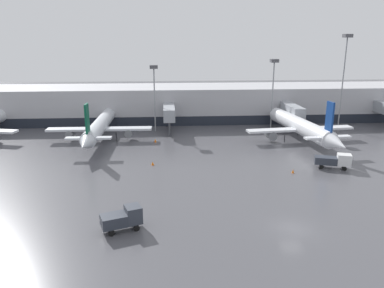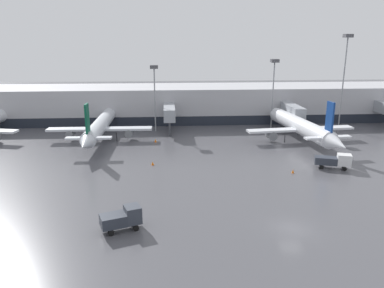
{
  "view_description": "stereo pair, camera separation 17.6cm",
  "coord_description": "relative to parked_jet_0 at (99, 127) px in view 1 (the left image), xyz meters",
  "views": [
    {
      "loc": [
        -14.34,
        -38.08,
        21.02
      ],
      "look_at": [
        -9.85,
        26.14,
        3.0
      ],
      "focal_mm": 35.0,
      "sensor_mm": 36.0,
      "label": 1
    },
    {
      "loc": [
        -14.16,
        -38.09,
        21.02
      ],
      "look_at": [
        -9.85,
        26.14,
        3.0
      ],
      "focal_mm": 35.0,
      "sensor_mm": 36.0,
      "label": 2
    }
  ],
  "objects": [
    {
      "name": "terminal_building",
      "position": [
        28.81,
        20.9,
        1.39
      ],
      "size": [
        160.0,
        28.29,
        9.0
      ],
      "color": "#B2B2B7",
      "rests_on": "ground_plane"
    },
    {
      "name": "apron_light_mast_3",
      "position": [
        56.19,
        7.49,
        14.0
      ],
      "size": [
        1.8,
        1.8,
        22.25
      ],
      "color": "gray",
      "rests_on": "ground_plane"
    },
    {
      "name": "service_truck_2",
      "position": [
        42.41,
        -21.0,
        -1.67
      ],
      "size": [
        6.07,
        3.55,
        2.58
      ],
      "rotation": [
        0.0,
        0.0,
        5.97
      ],
      "color": "#2D333D",
      "rests_on": "ground_plane"
    },
    {
      "name": "ground_plane",
      "position": [
        28.65,
        -40.94,
        -3.1
      ],
      "size": [
        320.0,
        320.0,
        0.0
      ],
      "primitive_type": "plane",
      "color": "#4C4C51"
    },
    {
      "name": "apron_light_mast_5",
      "position": [
        11.65,
        8.37,
        9.31
      ],
      "size": [
        1.8,
        1.8,
        15.4
      ],
      "color": "gray",
      "rests_on": "ground_plane"
    },
    {
      "name": "service_truck_1",
      "position": [
        9.17,
        -39.92,
        -1.63
      ],
      "size": [
        4.96,
        3.47,
        2.68
      ],
      "rotation": [
        0.0,
        0.0,
        0.35
      ],
      "color": "#2D333D",
      "rests_on": "ground_plane"
    },
    {
      "name": "parked_jet_1",
      "position": [
        42.85,
        -3.16,
        0.05
      ],
      "size": [
        23.63,
        33.99,
        10.2
      ],
      "rotation": [
        0.0,
        0.0,
        1.68
      ],
      "color": "silver",
      "rests_on": "ground_plane"
    },
    {
      "name": "parked_jet_0",
      "position": [
        0.0,
        0.0,
        0.0
      ],
      "size": [
        22.2,
        33.49,
        9.85
      ],
      "rotation": [
        0.0,
        0.0,
        1.56
      ],
      "color": "silver",
      "rests_on": "ground_plane"
    },
    {
      "name": "traffic_cone_4",
      "position": [
        34.77,
        -22.79,
        -2.77
      ],
      "size": [
        0.39,
        0.39,
        0.66
      ],
      "color": "orange",
      "rests_on": "ground_plane"
    },
    {
      "name": "apron_light_mast_1",
      "position": [
        40.09,
        9.82,
        10.14
      ],
      "size": [
        1.8,
        1.8,
        16.58
      ],
      "color": "gray",
      "rests_on": "ground_plane"
    },
    {
      "name": "traffic_cone_2",
      "position": [
        11.88,
        -2.09,
        -2.74
      ],
      "size": [
        0.49,
        0.49,
        0.72
      ],
      "color": "orange",
      "rests_on": "ground_plane"
    },
    {
      "name": "traffic_cone_3",
      "position": [
        11.8,
        -17.21,
        -2.78
      ],
      "size": [
        0.48,
        0.48,
        0.64
      ],
      "color": "orange",
      "rests_on": "ground_plane"
    }
  ]
}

